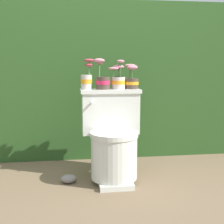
% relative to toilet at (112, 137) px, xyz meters
% --- Properties ---
extents(ground_plane, '(12.00, 12.00, 0.00)m').
position_rel_toilet_xyz_m(ground_plane, '(-0.08, -0.07, -0.35)').
color(ground_plane, brown).
extents(hedge_backdrop, '(3.90, 0.87, 1.52)m').
position_rel_toilet_xyz_m(hedge_backdrop, '(-0.08, 0.98, 0.41)').
color(hedge_backdrop, '#284C1E').
rests_on(hedge_backdrop, ground).
extents(toilet, '(0.49, 0.53, 0.72)m').
position_rel_toilet_xyz_m(toilet, '(0.00, 0.00, 0.00)').
color(toilet, silver).
rests_on(toilet, ground).
extents(potted_plant_left, '(0.11, 0.09, 0.25)m').
position_rel_toilet_xyz_m(potted_plant_left, '(-0.19, 0.14, 0.47)').
color(potted_plant_left, beige).
rests_on(potted_plant_left, toilet).
extents(potted_plant_midleft, '(0.14, 0.12, 0.25)m').
position_rel_toilet_xyz_m(potted_plant_midleft, '(-0.06, 0.13, 0.45)').
color(potted_plant_midleft, '#47382D').
rests_on(potted_plant_midleft, toilet).
extents(potted_plant_middle, '(0.14, 0.11, 0.24)m').
position_rel_toilet_xyz_m(potted_plant_middle, '(0.07, 0.13, 0.46)').
color(potted_plant_middle, beige).
rests_on(potted_plant_middle, toilet).
extents(potted_plant_midright, '(0.12, 0.12, 0.21)m').
position_rel_toilet_xyz_m(potted_plant_midright, '(0.18, 0.14, 0.46)').
color(potted_plant_midright, '#47382D').
rests_on(potted_plant_midright, toilet).
extents(garden_stone, '(0.12, 0.10, 0.07)m').
position_rel_toilet_xyz_m(garden_stone, '(-0.36, -0.05, -0.31)').
color(garden_stone, gray).
rests_on(garden_stone, ground).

